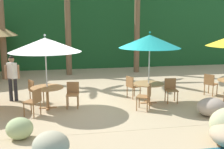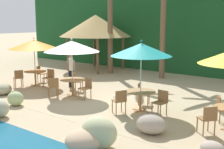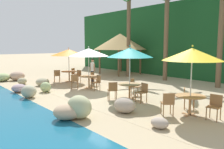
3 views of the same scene
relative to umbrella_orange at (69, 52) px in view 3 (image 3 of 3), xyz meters
The scene contains 29 objects.
ground_plane 5.02m from the umbrella_orange, ahead, with size 120.00×120.00×0.00m, color tan.
terrace_deck 5.02m from the umbrella_orange, ahead, with size 18.00×5.20×0.01m.
foliage_backdrop 9.91m from the umbrella_orange, 62.47° to the left, with size 28.00×2.40×6.00m.
rock_seawall 4.45m from the umbrella_orange, 54.97° to the right, with size 14.57×3.00×0.82m.
umbrella_orange is the anchor object (origin of this frame).
dining_table_orange 1.47m from the umbrella_orange, behind, with size 1.10×1.10×0.74m.
chair_orange_seaward 1.78m from the umbrella_orange, 14.62° to the left, with size 0.48×0.49×0.87m.
chair_orange_inland 1.78m from the umbrella_orange, 123.73° to the left, with size 0.57×0.57×0.87m.
chair_orange_left 1.78m from the umbrella_orange, 107.08° to the right, with size 0.56×0.55×0.87m.
umbrella_white 3.06m from the umbrella_orange, ahead, with size 2.38×2.38×2.52m.
dining_table_white 3.39m from the umbrella_orange, ahead, with size 1.10×1.10×0.74m.
chair_white_seaward 4.21m from the umbrella_orange, ahead, with size 0.48×0.48×0.87m.
chair_white_inland 3.01m from the umbrella_orange, ahead, with size 0.58×0.57×0.87m.
chair_white_left 3.29m from the umbrella_orange, 23.10° to the right, with size 0.58×0.58×0.87m.
umbrella_teal 6.62m from the umbrella_orange, ahead, with size 2.18×2.18×2.58m.
dining_table_teal 6.78m from the umbrella_orange, ahead, with size 1.10×1.10×0.74m.
chair_teal_seaward 7.63m from the umbrella_orange, ahead, with size 0.47×0.47×0.87m.
chair_teal_inland 6.38m from the umbrella_orange, ahead, with size 0.56×0.56×0.87m.
chair_teal_left 6.56m from the umbrella_orange, 11.09° to the right, with size 0.58×0.58×0.87m.
umbrella_yellow 9.91m from the umbrella_orange, ahead, with size 2.16×2.16×2.59m.
dining_table_yellow 10.02m from the umbrella_orange, ahead, with size 1.10×1.10×0.74m.
chair_yellow_seaward 10.84m from the umbrella_orange, ahead, with size 0.47×0.48×0.87m.
chair_yellow_inland 9.49m from the umbrella_orange, ahead, with size 0.59×0.58×0.87m.
chair_yellow_left 9.65m from the umbrella_orange, ahead, with size 0.60×0.59×0.87m.
palm_tree_nearest 5.74m from the umbrella_orange, 82.23° to the left, with size 2.92×2.59×6.84m.
palm_tree_second 7.44m from the umbrella_orange, 55.05° to the left, with size 3.65×3.49×6.70m.
palm_tree_third 10.07m from the umbrella_orange, 36.20° to the left, with size 3.60×3.54×6.22m.
palapa_hut 5.89m from the umbrella_orange, 99.66° to the left, with size 4.74×4.74×3.61m.
waiter_in_white 2.22m from the umbrella_orange, 24.51° to the left, with size 0.52×0.38×1.70m.
Camera 3 is at (9.78, -7.82, 2.58)m, focal length 36.66 mm.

